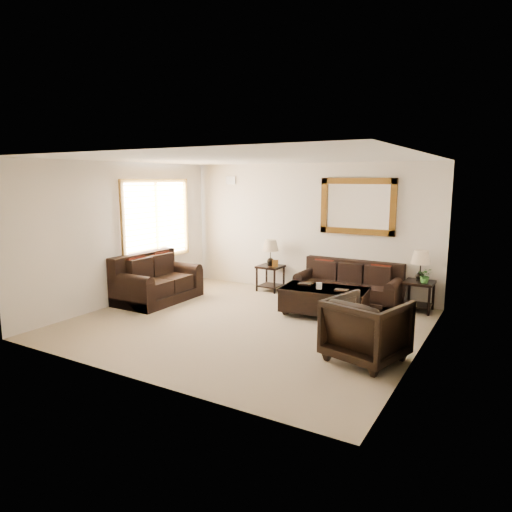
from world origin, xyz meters
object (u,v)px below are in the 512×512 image
Objects in this scene: sofa at (349,288)px; coffee_table at (324,299)px; end_table_right at (420,272)px; loveseat at (156,283)px; end_table_left at (270,258)px; armchair at (366,326)px.

sofa is 1.05m from coffee_table.
sofa is 1.76× the size of end_table_right.
coffee_table is at bearing -77.95° from loveseat.
end_table_left reaches higher than coffee_table.
end_table_left reaches higher than armchair.
end_table_left is 2.09m from coffee_table.
end_table_right is at bearing -77.95° from armchair.
armchair is at bearing -101.20° from loveseat.
sofa is 1.84m from end_table_left.
sofa is 2.88m from armchair.
loveseat is 1.48× the size of end_table_right.
end_table_left is 3.07m from end_table_right.
loveseat is at bearing -130.48° from end_table_left.
end_table_right is (4.65, 1.85, 0.39)m from loveseat.
sofa reaches higher than coffee_table.
end_table_left is at bearing -28.04° from armchair.
end_table_right is at bearing 33.84° from coffee_table.
coffee_table is at bearing -140.13° from end_table_right.
sofa is at bearing -51.53° from armchair.
end_table_right reaches higher than loveseat.
coffee_table is (3.27, 0.70, -0.03)m from loveseat.
loveseat is at bearing 3.91° from armchair.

